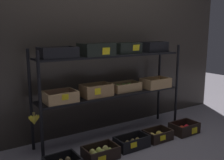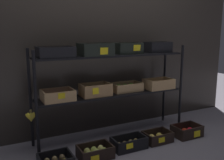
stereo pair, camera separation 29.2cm
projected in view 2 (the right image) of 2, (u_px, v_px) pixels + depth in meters
The scene contains 7 objects.
ground_plane at pixel (112, 136), 3.06m from camera, with size 10.00×10.00×0.00m, color slate.
storefront_wall at pixel (99, 40), 3.16m from camera, with size 4.18×0.12×2.27m, color #2D2823.
display_rack at pixel (111, 74), 2.91m from camera, with size 1.90×0.36×1.11m.
crate_ground_pear at pixel (95, 153), 2.53m from camera, with size 0.33×0.23×0.13m.
crate_ground_center_kiwi at pixel (129, 144), 2.73m from camera, with size 0.37×0.21×0.13m.
crate_ground_apple_gold at pixel (157, 138), 2.90m from camera, with size 0.31×0.22×0.12m.
crate_ground_apple_red at pixel (187, 132), 3.06m from camera, with size 0.33×0.23×0.13m.
Camera 2 is at (-1.31, -2.56, 1.24)m, focal length 40.88 mm.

